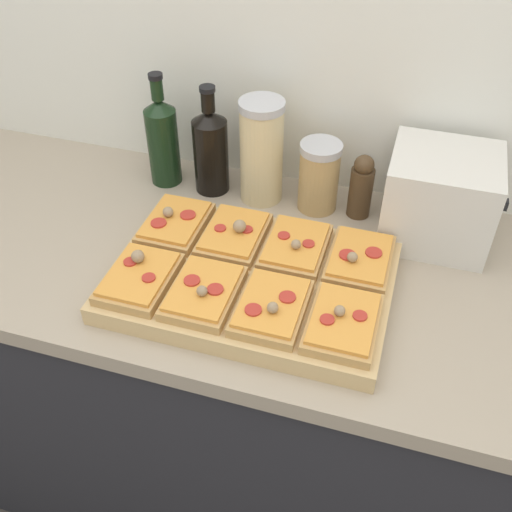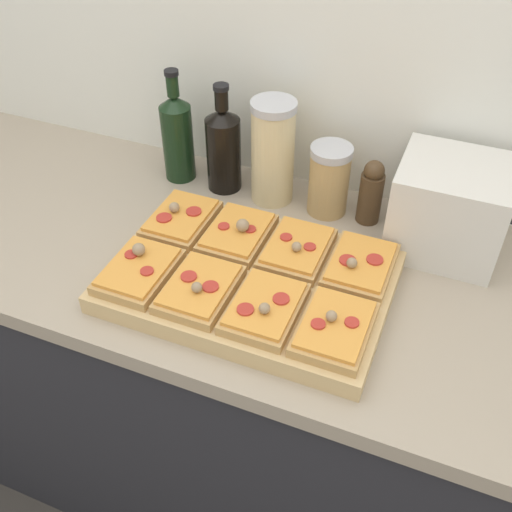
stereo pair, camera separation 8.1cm
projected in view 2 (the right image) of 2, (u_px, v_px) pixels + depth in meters
name	position (u px, v px, depth m)	size (l,w,h in m)	color
wall_back	(334.00, 49.00, 1.30)	(6.00, 0.06, 2.50)	silver
kitchen_counter	(270.00, 393.00, 1.57)	(2.63, 0.67, 0.92)	#232328
cutting_board	(250.00, 280.00, 1.20)	(0.55, 0.38, 0.04)	tan
pizza_slice_back_left	(181.00, 218.00, 1.29)	(0.12, 0.17, 0.05)	tan
pizza_slice_back_midleft	(238.00, 233.00, 1.26)	(0.12, 0.17, 0.06)	tan
pizza_slice_back_midright	(297.00, 249.00, 1.22)	(0.12, 0.17, 0.05)	tan
pizza_slice_back_right	(361.00, 265.00, 1.18)	(0.12, 0.17, 0.05)	tan
pizza_slice_front_left	(139.00, 270.00, 1.17)	(0.12, 0.17, 0.05)	tan
pizza_slice_front_midleft	(200.00, 288.00, 1.13)	(0.12, 0.17, 0.05)	tan
pizza_slice_front_midright	(265.00, 307.00, 1.09)	(0.12, 0.17, 0.05)	tan
pizza_slice_front_right	(335.00, 328.00, 1.06)	(0.12, 0.17, 0.05)	tan
olive_oil_bottle	(177.00, 136.00, 1.44)	(0.08, 0.08, 0.28)	black
wine_bottle	(223.00, 147.00, 1.41)	(0.08, 0.08, 0.27)	black
grain_jar_tall	(273.00, 152.00, 1.37)	(0.10, 0.10, 0.25)	beige
grain_jar_short	(329.00, 180.00, 1.35)	(0.09, 0.09, 0.17)	tan
pepper_mill	(371.00, 192.00, 1.33)	(0.05, 0.05, 0.16)	#47331E
toaster_oven	(449.00, 208.00, 1.25)	(0.25, 0.21, 0.20)	beige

